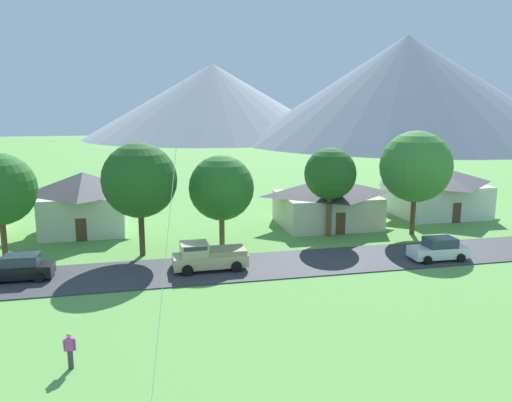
{
  "coord_description": "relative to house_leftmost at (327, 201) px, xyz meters",
  "views": [
    {
      "loc": [
        -5.72,
        -6.33,
        11.47
      ],
      "look_at": [
        -0.98,
        14.96,
        7.3
      ],
      "focal_mm": 35.02,
      "sensor_mm": 36.0,
      "label": 1
    }
  ],
  "objects": [
    {
      "name": "tree_center",
      "position": [
        -17.51,
        -6.42,
        3.47
      ],
      "size": [
        5.72,
        5.72,
        8.78
      ],
      "color": "#4C3823",
      "rests_on": "ground"
    },
    {
      "name": "mountain_far_west_ridge",
      "position": [
        7.58,
        137.44,
        10.69
      ],
      "size": [
        92.12,
        92.12,
        26.25
      ],
      "primitive_type": "cone",
      "color": "#8E939E",
      "rests_on": "ground"
    },
    {
      "name": "tree_right_of_center",
      "position": [
        -1.26,
        -4.03,
        3.16
      ],
      "size": [
        4.57,
        4.57,
        7.91
      ],
      "color": "brown",
      "rests_on": "ground"
    },
    {
      "name": "house_right_center",
      "position": [
        -22.64,
        2.43,
        0.43
      ],
      "size": [
        7.78,
        7.51,
        5.54
      ],
      "color": "silver",
      "rests_on": "ground"
    },
    {
      "name": "tree_left_of_center",
      "position": [
        -11.09,
        -5.33,
        2.48
      ],
      "size": [
        5.3,
        5.3,
        7.59
      ],
      "color": "brown",
      "rests_on": "ground"
    },
    {
      "name": "house_rightmost",
      "position": [
        13.06,
        2.09,
        0.27
      ],
      "size": [
        9.55,
        8.52,
        5.22
      ],
      "color": "silver",
      "rests_on": "ground"
    },
    {
      "name": "tree_near_right",
      "position": [
        6.38,
        -5.03,
        3.73
      ],
      "size": [
        6.33,
        6.33,
        9.34
      ],
      "color": "#4C3823",
      "rests_on": "ground"
    },
    {
      "name": "parked_car_white_mid_west",
      "position": [
        4.23,
        -12.6,
        -1.57
      ],
      "size": [
        4.24,
        2.16,
        1.68
      ],
      "color": "white",
      "rests_on": "road_strip"
    },
    {
      "name": "house_leftmost",
      "position": [
        0.0,
        0.0,
        0.0
      ],
      "size": [
        9.66,
        7.94,
        4.71
      ],
      "color": "beige",
      "rests_on": "ground"
    },
    {
      "name": "watcher_person",
      "position": [
        -20.6,
        -23.23,
        -1.56
      ],
      "size": [
        0.56,
        0.24,
        1.68
      ],
      "color": "#3D3D42",
      "rests_on": "ground"
    },
    {
      "name": "parked_car_black_west_end",
      "position": [
        -25.43,
        -10.47,
        -1.57
      ],
      "size": [
        4.24,
        2.15,
        1.68
      ],
      "color": "black",
      "rests_on": "road_strip"
    },
    {
      "name": "road_strip",
      "position": [
        -11.28,
        -11.06,
        -2.4
      ],
      "size": [
        160.0,
        6.21,
        0.08
      ],
      "primitive_type": "cube",
      "color": "#38383D",
      "rests_on": "ground"
    },
    {
      "name": "mountain_far_east_ridge",
      "position": [
        62.71,
        99.59,
        14.01
      ],
      "size": [
        102.88,
        102.88,
        32.89
      ],
      "primitive_type": "cone",
      "color": "slate",
      "rests_on": "ground"
    },
    {
      "name": "pickup_truck_sand_west_side",
      "position": [
        -12.97,
        -11.16,
        -1.38
      ],
      "size": [
        5.23,
        2.38,
        1.99
      ],
      "color": "#C6B284",
      "rests_on": "road_strip"
    }
  ]
}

